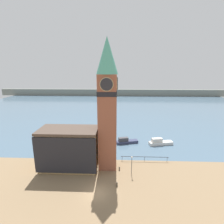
# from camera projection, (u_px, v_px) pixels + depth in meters

# --- Properties ---
(ground_plane) EXTENTS (160.00, 160.00, 0.00)m
(ground_plane) POSITION_uv_depth(u_px,v_px,m) (97.00, 193.00, 29.45)
(ground_plane) COLOR #846B4C
(water) EXTENTS (160.00, 120.00, 0.00)m
(water) POSITION_uv_depth(u_px,v_px,m) (113.00, 106.00, 98.51)
(water) COLOR slate
(water) RESTS_ON ground_plane
(far_shoreline) EXTENTS (180.00, 3.00, 5.00)m
(far_shoreline) POSITION_uv_depth(u_px,v_px,m) (115.00, 93.00, 136.72)
(far_shoreline) COLOR gray
(far_shoreline) RESTS_ON water
(pier_railing) EXTENTS (10.74, 0.08, 1.09)m
(pier_railing) POSITION_uv_depth(u_px,v_px,m) (145.00, 157.00, 39.44)
(pier_railing) COLOR #232328
(pier_railing) RESTS_ON ground_plane
(clock_tower) EXTENTS (4.15, 4.15, 26.17)m
(clock_tower) POSITION_uv_depth(u_px,v_px,m) (107.00, 103.00, 34.23)
(clock_tower) COLOR brown
(clock_tower) RESTS_ON ground_plane
(pier_building) EXTENTS (12.07, 6.35, 8.52)m
(pier_building) POSITION_uv_depth(u_px,v_px,m) (69.00, 148.00, 36.29)
(pier_building) COLOR tan
(pier_building) RESTS_ON ground_plane
(boat_near) EXTENTS (6.30, 3.02, 1.73)m
(boat_near) POSITION_uv_depth(u_px,v_px,m) (126.00, 141.00, 49.13)
(boat_near) COLOR #333856
(boat_near) RESTS_ON water
(boat_far) EXTENTS (6.77, 2.94, 1.90)m
(boat_far) POSITION_uv_depth(u_px,v_px,m) (160.00, 142.00, 48.18)
(boat_far) COLOR silver
(boat_far) RESTS_ON water
(mooring_bollard_near) EXTENTS (0.28, 0.28, 0.76)m
(mooring_bollard_near) POSITION_uv_depth(u_px,v_px,m) (119.00, 168.00, 36.04)
(mooring_bollard_near) COLOR brown
(mooring_bollard_near) RESTS_ON ground_plane
(mooring_bollard_far) EXTENTS (0.32, 0.32, 0.81)m
(mooring_bollard_far) POSITION_uv_depth(u_px,v_px,m) (117.00, 184.00, 31.04)
(mooring_bollard_far) COLOR brown
(mooring_bollard_far) RESTS_ON ground_plane
(lamp_post) EXTENTS (0.32, 0.32, 3.86)m
(lamp_post) POSITION_uv_depth(u_px,v_px,m) (132.00, 162.00, 34.09)
(lamp_post) COLOR #2D2D33
(lamp_post) RESTS_ON ground_plane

